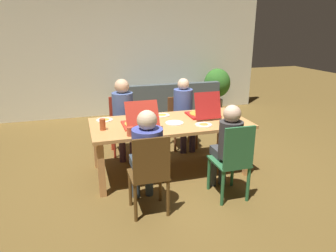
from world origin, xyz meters
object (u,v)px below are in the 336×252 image
object	(u,v)px
person_1	(146,152)
person_3	(228,143)
person_2	(123,112)
plate_3	(105,120)
drinking_glass_1	(103,124)
dining_table	(170,128)
person_0	(184,108)
couch	(169,106)
chair_0	(181,119)
potted_plant	(217,85)
pizza_box_0	(202,113)
chair_1	(150,172)
pizza_box_1	(139,123)
drinking_glass_0	(130,131)
plate_1	(204,124)
plate_2	(162,115)
chair_3	(233,160)
chair_2	(123,122)

from	to	relation	value
person_1	person_3	xyz separation A→B (m)	(1.01, 0.06, -0.02)
person_2	person_3	bearing A→B (deg)	-57.45
plate_3	drinking_glass_1	world-z (taller)	drinking_glass_1
dining_table	drinking_glass_1	size ratio (longest dim) A/B	14.69
person_0	couch	xyz separation A→B (m)	(0.27, 1.80, -0.41)
chair_0	potted_plant	size ratio (longest dim) A/B	0.79
person_1	couch	xyz separation A→B (m)	(1.29, 3.44, -0.40)
pizza_box_0	couch	world-z (taller)	pizza_box_0
pizza_box_0	dining_table	bearing A→B (deg)	-166.93
person_2	plate_3	distance (m)	0.58
chair_0	chair_1	xyz separation A→B (m)	(-1.01, -1.92, 0.04)
plate_3	dining_table	bearing A→B (deg)	-20.92
pizza_box_1	drinking_glass_0	world-z (taller)	pizza_box_1
drinking_glass_1	person_1	bearing A→B (deg)	-62.02
chair_0	plate_1	bearing A→B (deg)	-94.70
plate_2	drinking_glass_0	xyz separation A→B (m)	(-0.61, -0.74, 0.05)
drinking_glass_1	couch	world-z (taller)	drinking_glass_1
person_1	pizza_box_0	bearing A→B (deg)	42.40
dining_table	chair_3	world-z (taller)	chair_3
chair_0	plate_1	xyz separation A→B (m)	(-0.10, -1.21, 0.27)
chair_2	pizza_box_0	size ratio (longest dim) A/B	1.91
person_1	pizza_box_0	world-z (taller)	person_1
dining_table	drinking_glass_1	distance (m)	0.94
chair_3	couch	xyz separation A→B (m)	(0.27, 3.54, -0.22)
chair_2	chair_3	xyz separation A→B (m)	(1.01, -1.89, 0.00)
chair_1	chair_2	world-z (taller)	chair_1
chair_0	drinking_glass_0	bearing A→B (deg)	-129.79
dining_table	pizza_box_0	bearing A→B (deg)	13.07
chair_0	chair_3	bearing A→B (deg)	-90.00
drinking_glass_1	chair_1	bearing A→B (deg)	-66.08
chair_1	chair_2	xyz separation A→B (m)	(-0.00, 1.94, -0.01)
plate_2	potted_plant	xyz separation A→B (m)	(2.01, 2.38, -0.09)
dining_table	person_1	xyz separation A→B (m)	(-0.53, -0.84, 0.03)
person_0	plate_3	xyz separation A→B (m)	(-1.35, -0.47, 0.06)
chair_2	pizza_box_1	distance (m)	1.08
chair_1	chair_3	bearing A→B (deg)	2.50
chair_0	person_1	world-z (taller)	person_1
chair_0	plate_2	world-z (taller)	chair_0
dining_table	person_2	distance (m)	0.96
chair_0	person_0	xyz separation A→B (m)	(0.00, -0.13, 0.22)
pizza_box_0	person_2	bearing A→B (deg)	147.12
person_0	person_2	xyz separation A→B (m)	(-1.01, 0.00, 0.02)
person_3	plate_3	xyz separation A→B (m)	(-1.35, 1.11, 0.08)
plate_1	potted_plant	size ratio (longest dim) A/B	0.21
chair_2	pizza_box_0	world-z (taller)	pizza_box_0
plate_1	couch	distance (m)	2.93
chair_2	person_3	distance (m)	2.01
chair_0	couch	distance (m)	1.70
chair_0	plate_3	xyz separation A→B (m)	(-1.35, -0.60, 0.27)
dining_table	person_2	size ratio (longest dim) A/B	1.76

